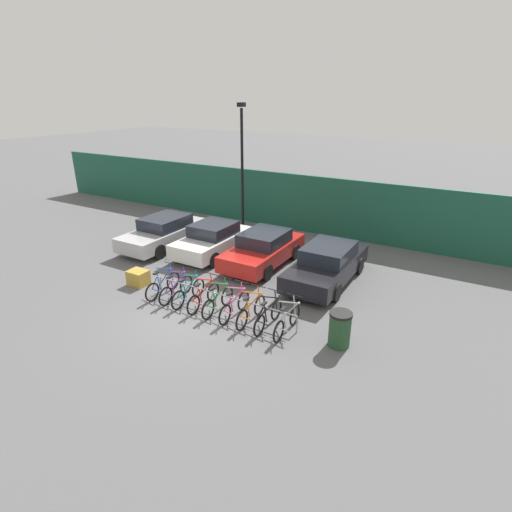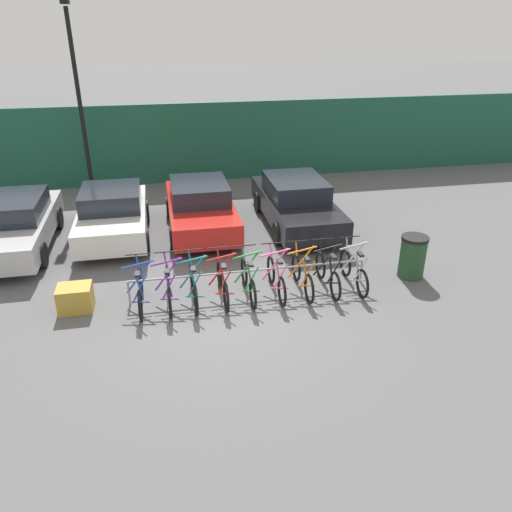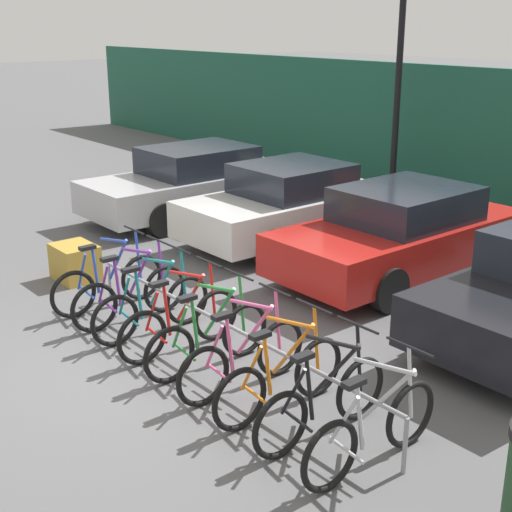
{
  "view_description": "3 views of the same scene",
  "coord_description": "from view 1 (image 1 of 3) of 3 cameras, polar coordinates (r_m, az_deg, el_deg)",
  "views": [
    {
      "loc": [
        7.36,
        -8.58,
        6.47
      ],
      "look_at": [
        0.9,
        2.49,
        1.3
      ],
      "focal_mm": 28.0,
      "sensor_mm": 36.0,
      "label": 1
    },
    {
      "loc": [
        -1.09,
        -8.97,
        5.62
      ],
      "look_at": [
        0.87,
        0.83,
        0.82
      ],
      "focal_mm": 35.0,
      "sensor_mm": 36.0,
      "label": 2
    },
    {
      "loc": [
        6.63,
        -3.73,
        3.8
      ],
      "look_at": [
        0.07,
        1.69,
        0.96
      ],
      "focal_mm": 50.0,
      "sensor_mm": 36.0,
      "label": 3
    }
  ],
  "objects": [
    {
      "name": "bicycle_teal",
      "position": [
        13.52,
        -9.64,
        -5.16
      ],
      "size": [
        0.68,
        1.71,
        1.05
      ],
      "rotation": [
        0.0,
        0.0,
        -0.04
      ],
      "color": "black",
      "rests_on": "ground"
    },
    {
      "name": "bicycle_red",
      "position": [
        13.16,
        -7.5,
        -5.82
      ],
      "size": [
        0.68,
        1.71,
        1.05
      ],
      "rotation": [
        0.0,
        0.0,
        -0.04
      ],
      "color": "black",
      "rests_on": "ground"
    },
    {
      "name": "cargo_crate",
      "position": [
        15.25,
        -16.46,
        -2.98
      ],
      "size": [
        0.7,
        0.56,
        0.55
      ],
      "primitive_type": "cube",
      "color": "#B28C33",
      "rests_on": "ground"
    },
    {
      "name": "bicycle_purple",
      "position": [
        13.84,
        -11.34,
        -4.62
      ],
      "size": [
        0.68,
        1.71,
        1.05
      ],
      "rotation": [
        0.0,
        0.0,
        0.0
      ],
      "color": "black",
      "rests_on": "ground"
    },
    {
      "name": "bicycle_pink",
      "position": [
        12.54,
        -3.1,
        -7.15
      ],
      "size": [
        0.68,
        1.71,
        1.05
      ],
      "rotation": [
        0.0,
        0.0,
        -0.04
      ],
      "color": "black",
      "rests_on": "ground"
    },
    {
      "name": "ground_plane",
      "position": [
        13.03,
        -9.05,
        -8.14
      ],
      "size": [
        120.0,
        120.0,
        0.0
      ],
      "primitive_type": "plane",
      "color": "#59595B"
    },
    {
      "name": "bicycle_silver",
      "position": [
        11.76,
        4.45,
        -9.32
      ],
      "size": [
        0.68,
        1.71,
        1.05
      ],
      "rotation": [
        0.0,
        0.0,
        -0.05
      ],
      "color": "black",
      "rests_on": "ground"
    },
    {
      "name": "car_red",
      "position": [
        16.19,
        1.07,
        1.05
      ],
      "size": [
        1.91,
        4.23,
        1.4
      ],
      "color": "red",
      "rests_on": "ground"
    },
    {
      "name": "car_black",
      "position": [
        14.98,
        10.12,
        -1.09
      ],
      "size": [
        1.91,
        4.55,
        1.4
      ],
      "color": "black",
      "rests_on": "ground"
    },
    {
      "name": "bicycle_orange",
      "position": [
        12.26,
        -0.71,
        -7.86
      ],
      "size": [
        0.68,
        1.71,
        1.05
      ],
      "rotation": [
        0.0,
        0.0,
        -0.06
      ],
      "color": "black",
      "rests_on": "ground"
    },
    {
      "name": "car_white",
      "position": [
        17.36,
        -6.17,
        2.38
      ],
      "size": [
        1.91,
        3.9,
        1.4
      ],
      "color": "silver",
      "rests_on": "ground"
    },
    {
      "name": "hoarding_wall",
      "position": [
        20.16,
        7.94,
        7.27
      ],
      "size": [
        36.0,
        0.16,
        2.86
      ],
      "primitive_type": "cube",
      "color": "#19513D",
      "rests_on": "ground"
    },
    {
      "name": "bike_rack",
      "position": [
        12.87,
        -4.87,
        -5.75
      ],
      "size": [
        5.32,
        0.04,
        0.57
      ],
      "color": "gray",
      "rests_on": "ground"
    },
    {
      "name": "car_silver",
      "position": [
        18.71,
        -12.9,
        3.4
      ],
      "size": [
        1.91,
        4.46,
        1.4
      ],
      "color": "#B7B7BC",
      "rests_on": "ground"
    },
    {
      "name": "bicycle_black",
      "position": [
        12.0,
        1.75,
        -8.56
      ],
      "size": [
        0.68,
        1.71,
        1.05
      ],
      "rotation": [
        0.0,
        0.0,
        -0.02
      ],
      "color": "black",
      "rests_on": "ground"
    },
    {
      "name": "trash_bin",
      "position": [
        11.36,
        11.87,
        -10.18
      ],
      "size": [
        0.63,
        0.63,
        1.03
      ],
      "color": "#234728",
      "rests_on": "ground"
    },
    {
      "name": "lamp_post",
      "position": [
        20.42,
        -2.0,
        13.41
      ],
      "size": [
        0.24,
        0.44,
        6.17
      ],
      "color": "black",
      "rests_on": "ground"
    },
    {
      "name": "bicycle_blue",
      "position": [
        14.21,
        -13.16,
        -4.05
      ],
      "size": [
        0.68,
        1.71,
        1.05
      ],
      "rotation": [
        0.0,
        0.0,
        -0.06
      ],
      "color": "black",
      "rests_on": "ground"
    },
    {
      "name": "bicycle_green",
      "position": [
        12.86,
        -5.47,
        -6.44
      ],
      "size": [
        0.68,
        1.71,
        1.05
      ],
      "rotation": [
        0.0,
        0.0,
        0.02
      ],
      "color": "black",
      "rests_on": "ground"
    }
  ]
}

